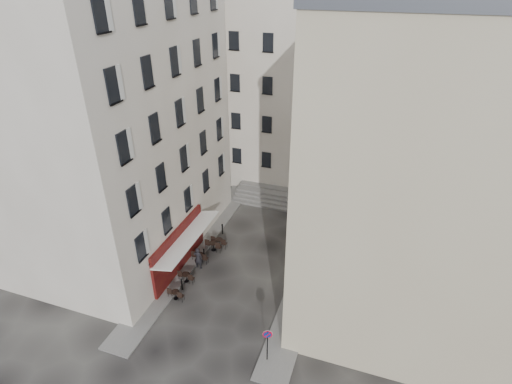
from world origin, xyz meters
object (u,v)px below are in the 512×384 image
at_px(bistro_table_a, 176,294).
at_px(pedestrian, 198,258).
at_px(bistro_table_b, 186,277).
at_px(no_parking_sign, 267,340).

relative_size(bistro_table_a, pedestrian, 0.64).
bearing_deg(bistro_table_b, no_parking_sign, -30.94).
xyz_separation_m(bistro_table_a, pedestrian, (0.03, 3.35, 0.49)).
distance_m(no_parking_sign, bistro_table_b, 8.63).
bearing_deg(pedestrian, bistro_table_a, 87.04).
bearing_deg(bistro_table_b, bistro_table_a, -85.60).
height_order(no_parking_sign, pedestrian, no_parking_sign).
relative_size(no_parking_sign, bistro_table_b, 1.97).
height_order(bistro_table_b, pedestrian, pedestrian).
height_order(no_parking_sign, bistro_table_a, no_parking_sign).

